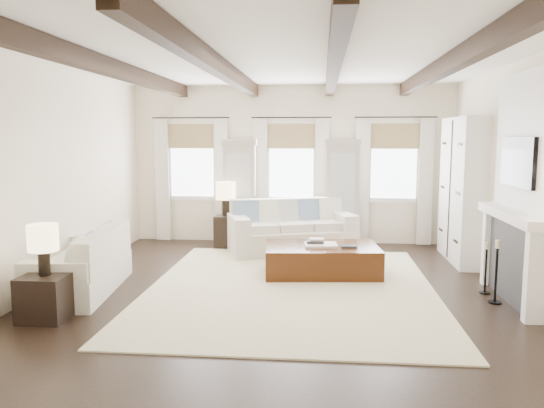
# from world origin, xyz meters

# --- Properties ---
(ground) EXTENTS (7.50, 7.50, 0.00)m
(ground) POSITION_xyz_m (0.00, 0.00, 0.00)
(ground) COLOR black
(ground) RESTS_ON ground
(room_shell) EXTENTS (6.54, 7.54, 3.22)m
(room_shell) POSITION_xyz_m (0.75, 0.90, 1.89)
(room_shell) COLOR white
(room_shell) RESTS_ON ground
(area_rug) EXTENTS (4.05, 4.97, 0.02)m
(area_rug) POSITION_xyz_m (0.19, 0.35, 0.01)
(area_rug) COLOR beige
(area_rug) RESTS_ON ground
(sofa_back) EXTENTS (2.51, 1.71, 0.99)m
(sofa_back) POSITION_xyz_m (0.05, 2.79, 0.40)
(sofa_back) COLOR silver
(sofa_back) RESTS_ON ground
(sofa_left) EXTENTS (1.13, 2.13, 0.87)m
(sofa_left) POSITION_xyz_m (-2.68, -0.07, 0.36)
(sofa_left) COLOR silver
(sofa_left) RESTS_ON ground
(ottoman) EXTENTS (1.86, 1.26, 0.46)m
(ottoman) POSITION_xyz_m (0.63, 1.18, 0.23)
(ottoman) COLOR black
(ottoman) RESTS_ON ground
(tray) EXTENTS (0.53, 0.42, 0.04)m
(tray) POSITION_xyz_m (0.62, 1.12, 0.48)
(tray) COLOR white
(tray) RESTS_ON ottoman
(book_lower) EXTENTS (0.28, 0.22, 0.04)m
(book_lower) POSITION_xyz_m (0.52, 1.17, 0.52)
(book_lower) COLOR #262628
(book_lower) RESTS_ON tray
(book_upper) EXTENTS (0.23, 0.19, 0.03)m
(book_upper) POSITION_xyz_m (0.55, 1.19, 0.56)
(book_upper) COLOR beige
(book_upper) RESTS_ON book_lower
(book_loose) EXTENTS (0.26, 0.20, 0.03)m
(book_loose) POSITION_xyz_m (1.05, 1.09, 0.48)
(book_loose) COLOR #262628
(book_loose) RESTS_ON ottoman
(side_table_front) EXTENTS (0.54, 0.54, 0.54)m
(side_table_front) POSITION_xyz_m (-2.64, -1.23, 0.27)
(side_table_front) COLOR black
(side_table_front) RESTS_ON ground
(lamp_front) EXTENTS (0.35, 0.35, 0.61)m
(lamp_front) POSITION_xyz_m (-2.64, -1.23, 0.95)
(lamp_front) COLOR black
(lamp_front) RESTS_ON side_table_front
(side_table_back) EXTENTS (0.42, 0.42, 0.64)m
(side_table_back) POSITION_xyz_m (-1.24, 3.04, 0.32)
(side_table_back) COLOR black
(side_table_back) RESTS_ON ground
(lamp_back) EXTENTS (0.38, 0.38, 0.66)m
(lamp_back) POSITION_xyz_m (-1.24, 3.04, 1.09)
(lamp_back) COLOR black
(lamp_back) RESTS_ON side_table_back
(candlestick_near) EXTENTS (0.17, 0.17, 0.84)m
(candlestick_near) POSITION_xyz_m (2.90, -0.09, 0.35)
(candlestick_near) COLOR black
(candlestick_near) RESTS_ON ground
(candlestick_far) EXTENTS (0.15, 0.15, 0.72)m
(candlestick_far) POSITION_xyz_m (2.90, 0.34, 0.30)
(candlestick_far) COLOR black
(candlestick_far) RESTS_ON ground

